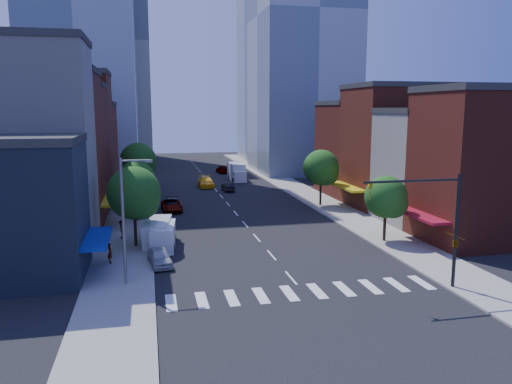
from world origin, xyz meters
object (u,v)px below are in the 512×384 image
(parked_car_front, at_px, (160,257))
(traffic_car_oncoming, at_px, (228,187))
(parked_car_rear, at_px, (172,205))
(pedestrian_far, at_px, (121,230))
(cargo_van_far, at_px, (158,233))
(box_truck, at_px, (237,172))
(traffic_car_far, at_px, (222,169))
(parked_car_third, at_px, (172,206))
(taxi, at_px, (206,182))
(pedestrian_near, at_px, (110,253))
(cargo_van_near, at_px, (163,237))
(parked_car_second, at_px, (158,232))

(parked_car_front, height_order, traffic_car_oncoming, parked_car_front)
(parked_car_rear, height_order, pedestrian_far, pedestrian_far)
(parked_car_rear, bearing_deg, pedestrian_far, -107.38)
(cargo_van_far, xyz_separation_m, traffic_car_oncoming, (11.20, 29.05, -0.50))
(parked_car_rear, distance_m, box_truck, 27.37)
(box_truck, xyz_separation_m, pedestrian_far, (-17.97, -37.63, -0.41))
(traffic_car_far, distance_m, pedestrian_far, 51.26)
(traffic_car_oncoming, xyz_separation_m, traffic_car_far, (2.39, 21.79, 0.12))
(parked_car_third, relative_size, cargo_van_far, 0.90)
(taxi, xyz_separation_m, pedestrian_far, (-11.77, -31.18, 0.20))
(taxi, distance_m, pedestrian_far, 33.33)
(box_truck, xyz_separation_m, pedestrian_near, (-18.45, -45.43, -0.47))
(taxi, bearing_deg, parked_car_third, -108.47)
(traffic_car_far, bearing_deg, cargo_van_near, 69.02)
(traffic_car_far, distance_m, box_truck, 10.78)
(traffic_car_oncoming, relative_size, box_truck, 0.53)
(parked_car_rear, xyz_separation_m, cargo_van_far, (-2.02, -15.80, 0.43))
(traffic_car_oncoming, distance_m, pedestrian_far, 30.32)
(parked_car_third, distance_m, traffic_car_oncoming, 16.50)
(pedestrian_near, height_order, pedestrian_far, pedestrian_far)
(parked_car_second, distance_m, cargo_van_near, 3.43)
(cargo_van_near, distance_m, box_truck, 43.72)
(cargo_van_far, distance_m, traffic_car_far, 52.63)
(cargo_van_near, height_order, traffic_car_oncoming, cargo_van_near)
(cargo_van_far, relative_size, box_truck, 0.75)
(taxi, bearing_deg, cargo_van_near, -102.13)
(parked_car_second, height_order, cargo_van_far, cargo_van_far)
(parked_car_rear, bearing_deg, taxi, 75.29)
(parked_car_front, bearing_deg, traffic_car_oncoming, 65.57)
(traffic_car_far, relative_size, pedestrian_near, 2.76)
(cargo_van_far, bearing_deg, parked_car_front, -82.07)
(parked_car_front, bearing_deg, parked_car_second, 83.12)
(parked_car_rear, height_order, cargo_van_near, cargo_van_near)
(cargo_van_far, relative_size, taxi, 1.00)
(parked_car_front, height_order, cargo_van_near, cargo_van_near)
(parked_car_third, relative_size, parked_car_rear, 1.03)
(taxi, height_order, pedestrian_far, pedestrian_far)
(taxi, bearing_deg, parked_car_rear, -108.93)
(box_truck, distance_m, pedestrian_near, 49.04)
(cargo_van_near, xyz_separation_m, traffic_car_oncoming, (10.74, 30.32, -0.42))
(parked_car_second, bearing_deg, pedestrian_near, -124.11)
(parked_car_rear, xyz_separation_m, pedestrian_far, (-5.43, -13.31, 0.31))
(parked_car_rear, distance_m, traffic_car_oncoming, 16.12)
(pedestrian_near, bearing_deg, taxi, -32.44)
(taxi, height_order, pedestrian_near, pedestrian_near)
(pedestrian_far, bearing_deg, parked_car_second, 85.19)
(parked_car_front, bearing_deg, cargo_van_near, 78.08)
(traffic_car_oncoming, bearing_deg, parked_car_third, 53.62)
(cargo_van_near, distance_m, traffic_car_oncoming, 32.17)
(cargo_van_near, bearing_deg, parked_car_second, 102.71)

